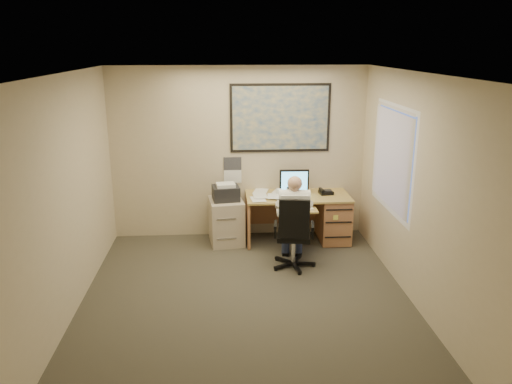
{
  "coord_description": "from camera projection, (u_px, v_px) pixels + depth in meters",
  "views": [
    {
      "loc": [
        -0.26,
        -5.46,
        3.0
      ],
      "look_at": [
        0.21,
        1.3,
        0.99
      ],
      "focal_mm": 35.0,
      "sensor_mm": 36.0,
      "label": 1
    }
  ],
  "objects": [
    {
      "name": "window_blinds",
      "position": [
        392.0,
        159.0,
        6.54
      ],
      "size": [
        0.06,
        1.4,
        1.3
      ],
      "primitive_type": null,
      "color": "beige",
      "rests_on": "room_shell"
    },
    {
      "name": "desk",
      "position": [
        318.0,
        213.0,
        7.86
      ],
      "size": [
        1.6,
        0.97,
        1.12
      ],
      "color": "tan",
      "rests_on": "ground"
    },
    {
      "name": "room_shell",
      "position": [
        246.0,
        194.0,
        5.7
      ],
      "size": [
        4.0,
        4.5,
        2.7
      ],
      "color": "#3A372D",
      "rests_on": "ground"
    },
    {
      "name": "world_map",
      "position": [
        280.0,
        118.0,
        7.72
      ],
      "size": [
        1.56,
        0.03,
        1.06
      ],
      "primitive_type": "cube",
      "color": "#1E4C93",
      "rests_on": "room_shell"
    },
    {
      "name": "wall_calendar",
      "position": [
        233.0,
        170.0,
        7.91
      ],
      "size": [
        0.28,
        0.01,
        0.42
      ],
      "primitive_type": "cube",
      "color": "white",
      "rests_on": "room_shell"
    },
    {
      "name": "office_chair",
      "position": [
        294.0,
        247.0,
        6.9
      ],
      "size": [
        0.71,
        0.71,
        1.05
      ],
      "rotation": [
        0.0,
        0.0,
        -0.14
      ],
      "color": "black",
      "rests_on": "ground"
    },
    {
      "name": "person",
      "position": [
        294.0,
        222.0,
        6.87
      ],
      "size": [
        0.6,
        0.81,
        1.3
      ],
      "primitive_type": null,
      "rotation": [
        0.0,
        0.0,
        -0.09
      ],
      "color": "white",
      "rests_on": "office_chair"
    },
    {
      "name": "filing_cabinet",
      "position": [
        226.0,
        217.0,
        7.75
      ],
      "size": [
        0.57,
        0.66,
        0.97
      ],
      "rotation": [
        0.0,
        0.0,
        0.13
      ],
      "color": "#BFB09A",
      "rests_on": "ground"
    }
  ]
}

